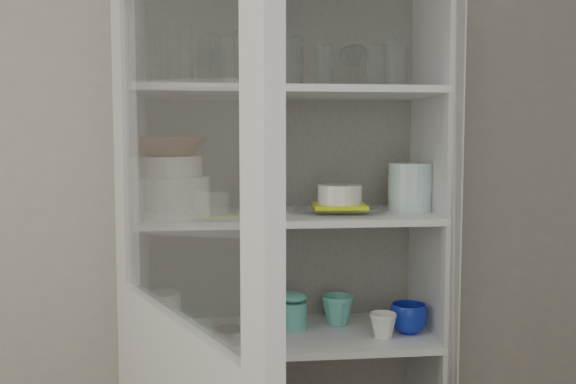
% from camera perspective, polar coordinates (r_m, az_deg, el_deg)
% --- Properties ---
extents(wall_back, '(3.60, 0.02, 2.60)m').
position_cam_1_polar(wall_back, '(2.31, -5.56, -0.27)').
color(wall_back, '#9B9B9B').
rests_on(wall_back, ground).
extents(pantry_cabinet, '(1.00, 0.45, 2.10)m').
position_cam_1_polar(pantry_cabinet, '(2.22, -0.18, -9.87)').
color(pantry_cabinet, silver).
rests_on(pantry_cabinet, floor).
extents(tumbler_0, '(0.07, 0.07, 0.13)m').
position_cam_1_polar(tumbler_0, '(1.97, -7.87, 11.19)').
color(tumbler_0, silver).
rests_on(tumbler_0, shelf_glass).
extents(tumbler_1, '(0.10, 0.10, 0.16)m').
position_cam_1_polar(tumbler_1, '(1.95, -3.74, 11.72)').
color(tumbler_1, silver).
rests_on(tumbler_1, shelf_glass).
extents(tumbler_2, '(0.07, 0.07, 0.14)m').
position_cam_1_polar(tumbler_2, '(1.93, -5.14, 11.55)').
color(tumbler_2, silver).
rests_on(tumbler_2, shelf_glass).
extents(tumbler_3, '(0.08, 0.08, 0.15)m').
position_cam_1_polar(tumbler_3, '(1.97, 0.33, 11.53)').
color(tumbler_3, silver).
rests_on(tumbler_3, shelf_glass).
extents(tumbler_4, '(0.08, 0.08, 0.13)m').
position_cam_1_polar(tumbler_4, '(1.99, 3.19, 11.15)').
color(tumbler_4, silver).
rests_on(tumbler_4, shelf_glass).
extents(tumbler_5, '(0.09, 0.09, 0.14)m').
position_cam_1_polar(tumbler_5, '(2.01, 9.81, 11.19)').
color(tumbler_5, silver).
rests_on(tumbler_5, shelf_glass).
extents(tumbler_6, '(0.08, 0.08, 0.13)m').
position_cam_1_polar(tumbler_6, '(2.01, 7.86, 11.06)').
color(tumbler_6, silver).
rests_on(tumbler_6, shelf_glass).
extents(tumbler_7, '(0.08, 0.08, 0.13)m').
position_cam_1_polar(tumbler_7, '(2.09, -6.99, 10.82)').
color(tumbler_7, silver).
rests_on(tumbler_7, shelf_glass).
extents(tumbler_8, '(0.08, 0.08, 0.14)m').
position_cam_1_polar(tumbler_8, '(2.08, -6.49, 11.08)').
color(tumbler_8, silver).
rests_on(tumbler_8, shelf_glass).
extents(tumbler_9, '(0.08, 0.08, 0.15)m').
position_cam_1_polar(tumbler_9, '(2.07, -6.98, 11.18)').
color(tumbler_9, silver).
rests_on(tumbler_9, shelf_glass).
extents(goblet_0, '(0.07, 0.07, 0.16)m').
position_cam_1_polar(goblet_0, '(2.18, -7.20, 10.97)').
color(goblet_0, silver).
rests_on(goblet_0, shelf_glass).
extents(goblet_1, '(0.08, 0.08, 0.19)m').
position_cam_1_polar(goblet_1, '(2.20, -0.98, 11.32)').
color(goblet_1, silver).
rests_on(goblet_1, shelf_glass).
extents(goblet_2, '(0.08, 0.08, 0.18)m').
position_cam_1_polar(goblet_2, '(2.23, 6.23, 11.09)').
color(goblet_2, silver).
rests_on(goblet_2, shelf_glass).
extents(goblet_3, '(0.08, 0.08, 0.17)m').
position_cam_1_polar(goblet_3, '(2.21, 5.52, 11.11)').
color(goblet_3, silver).
rests_on(goblet_3, shelf_glass).
extents(plate_stack_front, '(0.24, 0.24, 0.13)m').
position_cam_1_polar(plate_stack_front, '(2.02, -10.42, -0.39)').
color(plate_stack_front, white).
rests_on(plate_stack_front, shelf_plates).
extents(plate_stack_back, '(0.23, 0.23, 0.07)m').
position_cam_1_polar(plate_stack_back, '(2.21, -10.26, -0.66)').
color(plate_stack_back, white).
rests_on(plate_stack_back, shelf_plates).
extents(cream_bowl, '(0.25, 0.25, 0.06)m').
position_cam_1_polar(cream_bowl, '(2.01, -10.46, 2.27)').
color(cream_bowl, silver).
rests_on(cream_bowl, plate_stack_front).
extents(terracotta_bowl, '(0.25, 0.25, 0.06)m').
position_cam_1_polar(terracotta_bowl, '(2.01, -10.48, 4.00)').
color(terracotta_bowl, brown).
rests_on(terracotta_bowl, cream_bowl).
extents(glass_platter, '(0.40, 0.40, 0.02)m').
position_cam_1_polar(glass_platter, '(2.10, 4.61, -1.63)').
color(glass_platter, silver).
rests_on(glass_platter, shelf_plates).
extents(yellow_trivet, '(0.18, 0.18, 0.01)m').
position_cam_1_polar(yellow_trivet, '(2.09, 4.61, -1.23)').
color(yellow_trivet, yellow).
rests_on(yellow_trivet, glass_platter).
extents(white_ramekin, '(0.15, 0.15, 0.06)m').
position_cam_1_polar(white_ramekin, '(2.09, 4.62, -0.22)').
color(white_ramekin, white).
rests_on(white_ramekin, yellow_trivet).
extents(grey_bowl_stack, '(0.15, 0.15, 0.16)m').
position_cam_1_polar(grey_bowl_stack, '(2.17, 10.83, 0.43)').
color(grey_bowl_stack, silver).
rests_on(grey_bowl_stack, shelf_plates).
extents(mug_blue, '(0.14, 0.14, 0.10)m').
position_cam_1_polar(mug_blue, '(2.19, 10.67, -10.98)').
color(mug_blue, '#0B2B9F').
rests_on(mug_blue, shelf_mugs).
extents(mug_teal, '(0.11, 0.11, 0.10)m').
position_cam_1_polar(mug_teal, '(2.25, 4.45, -10.42)').
color(mug_teal, teal).
rests_on(mug_teal, shelf_mugs).
extents(mug_white, '(0.11, 0.11, 0.08)m').
position_cam_1_polar(mug_white, '(2.13, 8.43, -11.67)').
color(mug_white, white).
rests_on(mug_white, shelf_mugs).
extents(teal_jar, '(0.09, 0.09, 0.11)m').
position_cam_1_polar(teal_jar, '(2.20, 0.48, -10.70)').
color(teal_jar, teal).
rests_on(teal_jar, shelf_mugs).
extents(measuring_cups, '(0.10, 0.10, 0.04)m').
position_cam_1_polar(measuring_cups, '(2.08, -5.24, -12.57)').
color(measuring_cups, '#ACACAC').
rests_on(measuring_cups, shelf_mugs).
extents(white_canister, '(0.14, 0.14, 0.14)m').
position_cam_1_polar(white_canister, '(2.19, -11.01, -10.52)').
color(white_canister, white).
rests_on(white_canister, shelf_mugs).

